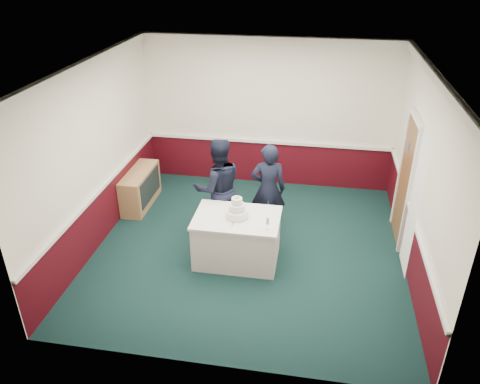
% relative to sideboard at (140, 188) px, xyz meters
% --- Properties ---
extents(ground, '(5.00, 5.00, 0.00)m').
position_rel_sideboard_xyz_m(ground, '(2.28, -1.12, -0.35)').
color(ground, '#122D2D').
rests_on(ground, ground).
extents(room_shell, '(5.00, 5.00, 3.00)m').
position_rel_sideboard_xyz_m(room_shell, '(2.36, -0.51, 1.62)').
color(room_shell, white).
rests_on(room_shell, ground).
extents(sideboard, '(0.41, 1.20, 0.70)m').
position_rel_sideboard_xyz_m(sideboard, '(0.00, 0.00, 0.00)').
color(sideboard, tan).
rests_on(sideboard, ground).
extents(cake_table, '(1.32, 0.92, 0.79)m').
position_rel_sideboard_xyz_m(cake_table, '(2.14, -1.45, 0.05)').
color(cake_table, white).
rests_on(cake_table, ground).
extents(wedding_cake, '(0.35, 0.35, 0.36)m').
position_rel_sideboard_xyz_m(wedding_cake, '(2.14, -1.45, 0.55)').
color(wedding_cake, white).
rests_on(wedding_cake, cake_table).
extents(cake_knife, '(0.02, 0.22, 0.00)m').
position_rel_sideboard_xyz_m(cake_knife, '(2.11, -1.65, 0.44)').
color(cake_knife, silver).
rests_on(cake_knife, cake_table).
extents(champagne_flute, '(0.05, 0.05, 0.21)m').
position_rel_sideboard_xyz_m(champagne_flute, '(2.64, -1.73, 0.58)').
color(champagne_flute, silver).
rests_on(champagne_flute, cake_table).
extents(person_man, '(1.05, 0.96, 1.75)m').
position_rel_sideboard_xyz_m(person_man, '(1.69, -0.72, 0.52)').
color(person_man, black).
rests_on(person_man, ground).
extents(person_woman, '(0.65, 0.48, 1.64)m').
position_rel_sideboard_xyz_m(person_woman, '(2.51, -0.53, 0.47)').
color(person_woman, black).
rests_on(person_woman, ground).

